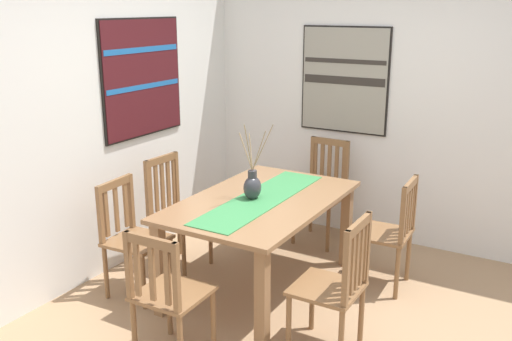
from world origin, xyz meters
The scene contains 14 objects.
ground_plane centered at (0.00, 0.00, -0.01)m, with size 6.40×6.40×0.03m, color #A37F5B.
wall_back centered at (0.00, 1.86, 1.35)m, with size 6.40×0.12×2.70m, color silver.
wall_side centered at (1.86, 0.00, 1.35)m, with size 0.12×6.40×2.70m, color silver.
dining_table centered at (0.32, 0.50, 0.65)m, with size 1.63×1.02×0.76m.
table_runner centered at (0.32, 0.50, 0.76)m, with size 1.50×0.36×0.01m, color #388447.
centerpiece_vase centered at (0.28, 0.56, 0.86)m, with size 0.28×0.25×0.62m.
chair_0 centered at (-0.25, 1.34, 0.47)m, with size 0.44×0.44×0.91m.
chair_1 centered at (0.85, -0.37, 0.49)m, with size 0.44×0.44×0.91m.
chair_2 centered at (-0.83, 0.53, 0.47)m, with size 0.43×0.43×0.90m.
chair_3 centered at (0.31, 1.36, 0.50)m, with size 0.44×0.44×0.97m.
chair_4 centered at (1.48, 0.49, 0.51)m, with size 0.43×0.43×0.98m.
chair_5 centered at (-0.22, -0.35, 0.50)m, with size 0.42×0.42×0.95m.
painting_on_back_wall centered at (0.48, 1.79, 1.59)m, with size 0.98×0.05×1.02m.
painting_on_side_wall centered at (1.79, 0.44, 1.52)m, with size 0.05×0.87×1.00m.
Camera 1 is at (-3.29, -1.55, 2.20)m, focal length 39.73 mm.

